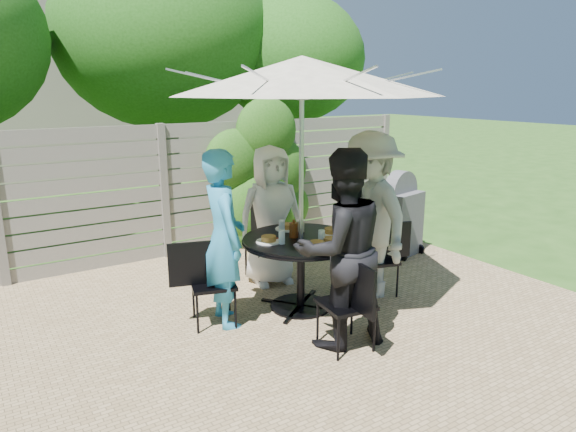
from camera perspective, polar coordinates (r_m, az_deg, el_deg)
backyard_envelope at (r=14.14m, az=-23.83°, el=14.19°), size 60.00×60.00×5.00m
patio_table at (r=5.40m, az=1.43°, el=-4.89°), size 1.38×1.38×0.79m
umbrella at (r=5.10m, az=1.56°, el=15.28°), size 3.07×3.07×2.60m
chair_back at (r=6.32m, az=-2.33°, el=-4.46°), size 0.52×0.73×0.99m
person_back at (r=6.05m, az=-1.90°, el=-0.00°), size 0.89×0.65×1.67m
chair_left at (r=5.19m, az=-8.41°, el=-9.24°), size 0.67×0.53×0.88m
person_left at (r=5.02m, az=-7.17°, el=-2.57°), size 0.51×0.70×1.76m
chair_front at (r=4.72m, az=6.51°, el=-11.66°), size 0.48×0.66×0.89m
person_front at (r=4.59m, az=5.88°, el=-3.76°), size 0.98×0.82×1.82m
chair_right at (r=5.95m, az=9.90°, el=-6.32°), size 0.64×0.50×0.84m
person_right at (r=5.68m, az=9.05°, el=-0.09°), size 0.87×1.30×1.87m
plate_back at (r=5.63m, az=-0.11°, el=-1.26°), size 0.26×0.26×0.06m
plate_left at (r=5.18m, az=-2.16°, el=-2.66°), size 0.26×0.26×0.06m
plate_front at (r=5.01m, az=3.20°, el=-3.27°), size 0.26×0.26×0.06m
plate_right at (r=5.48m, az=4.86°, el=-1.77°), size 0.26×0.26×0.06m
plate_extra at (r=5.14m, az=4.69°, el=-2.83°), size 0.24×0.24×0.06m
glass_back at (r=5.49m, az=-0.69°, el=-1.18°), size 0.07×0.07×0.14m
glass_left at (r=5.11m, az=-0.69°, el=-2.35°), size 0.07×0.07×0.14m
glass_front at (r=5.13m, az=3.75°, el=-2.33°), size 0.07×0.07×0.14m
syrup_jug at (r=5.32m, az=0.64°, el=-1.57°), size 0.09×0.09×0.16m
coffee_cup at (r=5.54m, az=1.42°, el=-1.15°), size 0.08×0.08×0.12m
bbq_grill at (r=7.33m, az=12.22°, el=-0.11°), size 0.67×0.57×1.20m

